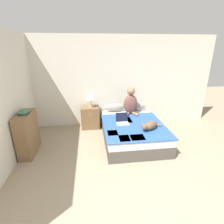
% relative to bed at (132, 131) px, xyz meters
% --- Properties ---
extents(wall_back, '(5.66, 0.05, 2.55)m').
position_rel_bed_xyz_m(wall_back, '(-0.23, 1.07, 1.05)').
color(wall_back, beige).
rests_on(wall_back, ground_plane).
extents(wall_side, '(0.05, 4.48, 2.55)m').
position_rel_bed_xyz_m(wall_side, '(-2.58, -0.69, 1.05)').
color(wall_side, beige).
rests_on(wall_side, ground_plane).
extents(bed, '(1.45, 1.99, 0.46)m').
position_rel_bed_xyz_m(bed, '(0.00, 0.00, 0.00)').
color(bed, '#4C4742').
rests_on(bed, ground_plane).
extents(pillow_near, '(0.58, 0.22, 0.23)m').
position_rel_bed_xyz_m(pillow_near, '(-0.32, 0.86, 0.35)').
color(pillow_near, gray).
rests_on(pillow_near, bed).
extents(pillow_far, '(0.58, 0.22, 0.23)m').
position_rel_bed_xyz_m(pillow_far, '(0.32, 0.86, 0.35)').
color(pillow_far, gray).
rests_on(pillow_far, bed).
extents(person_sitting, '(0.39, 0.38, 0.75)m').
position_rel_bed_xyz_m(person_sitting, '(0.09, 0.59, 0.56)').
color(person_sitting, brown).
rests_on(person_sitting, bed).
extents(cat_tabby, '(0.57, 0.41, 0.20)m').
position_rel_bed_xyz_m(cat_tabby, '(0.29, -0.46, 0.34)').
color(cat_tabby, brown).
rests_on(cat_tabby, bed).
extents(laptop_open, '(0.31, 0.29, 0.24)m').
position_rel_bed_xyz_m(laptop_open, '(-0.25, -0.03, 0.29)').
color(laptop_open, '#B7B7BC').
rests_on(laptop_open, bed).
extents(nightstand, '(0.51, 0.40, 0.63)m').
position_rel_bed_xyz_m(nightstand, '(-1.03, 0.81, 0.09)').
color(nightstand, brown).
rests_on(nightstand, ground_plane).
extents(table_lamp, '(0.27, 0.27, 0.47)m').
position_rel_bed_xyz_m(table_lamp, '(-0.99, 0.81, 0.74)').
color(table_lamp, tan).
rests_on(table_lamp, nightstand).
extents(bookshelf, '(0.27, 0.74, 0.93)m').
position_rel_bed_xyz_m(bookshelf, '(-2.39, -0.33, 0.23)').
color(bookshelf, brown).
rests_on(bookshelf, ground_plane).
extents(book_stack_top, '(0.21, 0.26, 0.05)m').
position_rel_bed_xyz_m(book_stack_top, '(-2.38, -0.33, 0.72)').
color(book_stack_top, '#2D2D33').
rests_on(book_stack_top, bookshelf).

